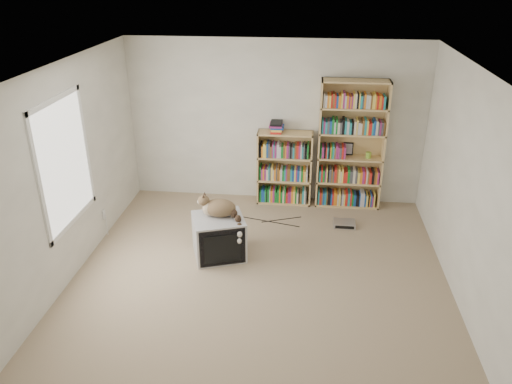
# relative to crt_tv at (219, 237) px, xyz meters

# --- Properties ---
(floor) EXTENTS (4.50, 5.00, 0.01)m
(floor) POSITION_rel_crt_tv_xyz_m (0.57, -0.66, -0.27)
(floor) COLOR tan
(floor) RESTS_ON ground
(wall_back) EXTENTS (4.50, 0.02, 2.50)m
(wall_back) POSITION_rel_crt_tv_xyz_m (0.57, 1.84, 0.98)
(wall_back) COLOR silver
(wall_back) RESTS_ON floor
(wall_front) EXTENTS (4.50, 0.02, 2.50)m
(wall_front) POSITION_rel_crt_tv_xyz_m (0.57, -3.16, 0.98)
(wall_front) COLOR silver
(wall_front) RESTS_ON floor
(wall_left) EXTENTS (0.02, 5.00, 2.50)m
(wall_left) POSITION_rel_crt_tv_xyz_m (-1.68, -0.66, 0.98)
(wall_left) COLOR silver
(wall_left) RESTS_ON floor
(wall_right) EXTENTS (0.02, 5.00, 2.50)m
(wall_right) POSITION_rel_crt_tv_xyz_m (2.82, -0.66, 0.98)
(wall_right) COLOR silver
(wall_right) RESTS_ON floor
(ceiling) EXTENTS (4.50, 5.00, 0.02)m
(ceiling) POSITION_rel_crt_tv_xyz_m (0.57, -0.66, 2.23)
(ceiling) COLOR white
(ceiling) RESTS_ON wall_back
(window) EXTENTS (0.02, 1.22, 1.52)m
(window) POSITION_rel_crt_tv_xyz_m (-1.66, -0.46, 1.13)
(window) COLOR white
(window) RESTS_ON wall_left
(crt_tv) EXTENTS (0.78, 0.74, 0.55)m
(crt_tv) POSITION_rel_crt_tv_xyz_m (0.00, 0.00, 0.00)
(crt_tv) COLOR #A9A9AB
(crt_tv) RESTS_ON floor
(cat) EXTENTS (0.61, 0.45, 0.50)m
(cat) POSITION_rel_crt_tv_xyz_m (0.05, 0.02, 0.36)
(cat) COLOR #362616
(cat) RESTS_ON crt_tv
(bookcase_tall) EXTENTS (0.98, 0.30, 1.96)m
(bookcase_tall) POSITION_rel_crt_tv_xyz_m (1.73, 1.70, 0.65)
(bookcase_tall) COLOR tan
(bookcase_tall) RESTS_ON floor
(bookcase_short) EXTENTS (0.84, 0.30, 1.15)m
(bookcase_short) POSITION_rel_crt_tv_xyz_m (0.74, 1.70, 0.26)
(bookcase_short) COLOR tan
(bookcase_short) RESTS_ON floor
(book_stack) EXTENTS (0.22, 0.29, 0.15)m
(book_stack) POSITION_rel_crt_tv_xyz_m (0.61, 1.69, 0.96)
(book_stack) COLOR red
(book_stack) RESTS_ON bookcase_short
(green_mug) EXTENTS (0.08, 0.08, 0.09)m
(green_mug) POSITION_rel_crt_tv_xyz_m (2.00, 1.68, 0.57)
(green_mug) COLOR #7DB032
(green_mug) RESTS_ON bookcase_tall
(framed_print) EXTENTS (0.15, 0.05, 0.19)m
(framed_print) POSITION_rel_crt_tv_xyz_m (1.70, 1.78, 0.62)
(framed_print) COLOR black
(framed_print) RESTS_ON bookcase_tall
(dvd_player) EXTENTS (0.31, 0.23, 0.07)m
(dvd_player) POSITION_rel_crt_tv_xyz_m (1.66, 0.96, -0.24)
(dvd_player) COLOR #ABABB0
(dvd_player) RESTS_ON floor
(wall_outlet) EXTENTS (0.01, 0.08, 0.13)m
(wall_outlet) POSITION_rel_crt_tv_xyz_m (-1.66, 0.34, 0.05)
(wall_outlet) COLOR silver
(wall_outlet) RESTS_ON wall_left
(floor_cables) EXTENTS (1.20, 0.70, 0.01)m
(floor_cables) POSITION_rel_crt_tv_xyz_m (0.56, 1.07, -0.27)
(floor_cables) COLOR black
(floor_cables) RESTS_ON floor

